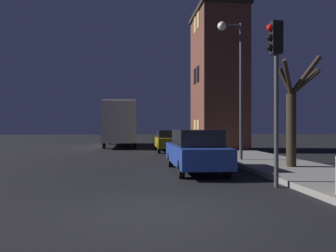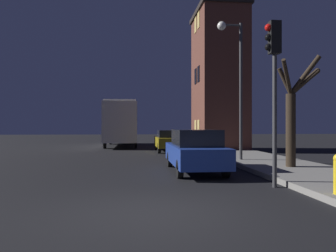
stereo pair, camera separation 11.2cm
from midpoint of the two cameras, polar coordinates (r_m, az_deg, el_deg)
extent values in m
plane|color=black|center=(6.65, -2.05, -14.80)|extent=(120.00, 120.00, 0.00)
cube|color=brown|center=(23.57, 8.58, 7.71)|extent=(3.08, 4.79, 9.38)
cube|color=black|center=(24.70, 8.58, 18.92)|extent=(3.32, 5.03, 0.30)
cube|color=#F2D172|center=(22.48, 5.09, -0.33)|extent=(0.03, 0.70, 1.10)
cube|color=#F2D172|center=(23.54, 4.57, -0.31)|extent=(0.03, 0.70, 1.10)
cube|color=black|center=(22.76, 5.09, 9.01)|extent=(0.03, 0.70, 1.10)
cube|color=black|center=(23.81, 4.57, 8.61)|extent=(0.03, 0.70, 1.10)
cube|color=#F2D172|center=(23.63, 5.09, 17.89)|extent=(0.03, 0.70, 1.10)
cube|color=#F2D172|center=(24.63, 4.57, 17.13)|extent=(0.03, 0.70, 1.10)
cylinder|color=#38383A|center=(15.40, 12.40, 5.91)|extent=(0.14, 0.14, 6.23)
cylinder|color=#38383A|center=(15.86, 10.79, 16.86)|extent=(0.90, 0.09, 0.09)
sphere|color=white|center=(15.73, 9.15, 16.82)|extent=(0.40, 0.40, 0.40)
cylinder|color=#38383A|center=(9.52, 18.03, 0.90)|extent=(0.12, 0.12, 3.70)
cube|color=black|center=(9.83, 18.02, 14.42)|extent=(0.30, 0.24, 0.90)
sphere|color=red|center=(9.83, 17.03, 16.05)|extent=(0.20, 0.20, 0.20)
sphere|color=black|center=(9.76, 17.03, 14.52)|extent=(0.20, 0.20, 0.20)
sphere|color=black|center=(9.70, 17.03, 12.98)|extent=(0.20, 0.20, 0.20)
cylinder|color=#2D2319|center=(13.17, 20.44, -0.69)|extent=(0.36, 0.36, 2.74)
cylinder|color=#2D2319|center=(13.28, 22.54, 7.01)|extent=(1.01, 0.59, 0.92)
cylinder|color=#2D2319|center=(13.82, 22.55, 7.12)|extent=(1.54, 0.71, 1.16)
cylinder|color=#2D2319|center=(12.74, 19.91, 7.94)|extent=(0.88, 1.05, 1.20)
cylinder|color=#2D2319|center=(13.29, 22.58, 8.14)|extent=(1.07, 0.69, 1.45)
cylinder|color=#2D2319|center=(13.14, 19.55, 7.35)|extent=(0.65, 0.24, 1.02)
cube|color=beige|center=(27.89, -8.31, 0.59)|extent=(2.49, 9.05, 3.02)
cube|color=black|center=(27.90, -8.31, 1.71)|extent=(2.51, 8.33, 1.09)
cube|color=#B2B2B2|center=(27.95, -8.31, 3.81)|extent=(2.36, 8.60, 0.12)
cylinder|color=black|center=(30.84, -5.97, -2.27)|extent=(0.18, 0.96, 0.96)
cylinder|color=black|center=(30.91, -10.26, -2.26)|extent=(0.18, 0.96, 0.96)
cylinder|color=black|center=(24.96, -5.90, -2.80)|extent=(0.18, 0.96, 0.96)
cylinder|color=black|center=(25.05, -11.20, -2.79)|extent=(0.18, 0.96, 0.96)
cube|color=navy|center=(12.28, 4.52, -4.94)|extent=(1.71, 4.64, 0.68)
cube|color=black|center=(12.01, 4.72, -2.03)|extent=(1.51, 2.41, 0.58)
cylinder|color=black|center=(13.93, 6.46, -5.75)|extent=(0.18, 0.61, 0.61)
cylinder|color=black|center=(13.68, 0.16, -5.85)|extent=(0.18, 0.61, 0.61)
cylinder|color=black|center=(11.03, 9.94, -7.27)|extent=(0.18, 0.61, 0.61)
cylinder|color=black|center=(10.71, 1.98, -7.49)|extent=(0.18, 0.61, 0.61)
cube|color=olive|center=(21.76, 0.08, -2.79)|extent=(1.79, 4.24, 0.63)
cube|color=black|center=(21.52, 0.14, -1.35)|extent=(1.58, 2.20, 0.48)
cylinder|color=black|center=(23.24, 1.68, -3.39)|extent=(0.18, 0.65, 0.65)
cylinder|color=black|center=(23.07, -2.30, -3.41)|extent=(0.18, 0.65, 0.65)
cylinder|color=black|center=(20.52, 2.75, -3.84)|extent=(0.18, 0.65, 0.65)
cylinder|color=black|center=(20.33, -1.76, -3.87)|extent=(0.18, 0.65, 0.65)
camera|label=1|loc=(0.06, -90.19, 0.00)|focal=35.00mm
camera|label=2|loc=(0.06, 89.81, 0.00)|focal=35.00mm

